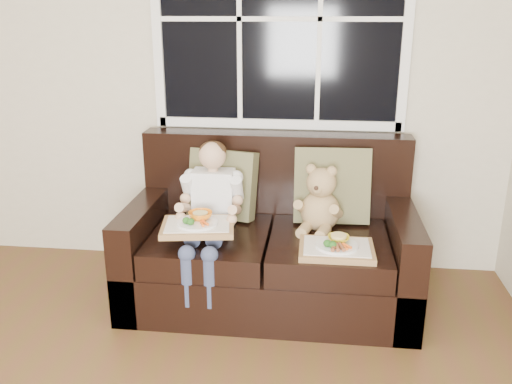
# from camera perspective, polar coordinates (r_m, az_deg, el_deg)

# --- Properties ---
(window_back) EXTENTS (1.62, 0.04, 1.37)m
(window_back) POSITION_cam_1_polar(r_m,az_deg,el_deg) (3.52, 2.49, 17.75)
(window_back) COLOR black
(window_back) RESTS_ON room_walls
(loveseat) EXTENTS (1.70, 0.92, 0.96)m
(loveseat) POSITION_cam_1_polar(r_m,az_deg,el_deg) (3.36, 1.56, -5.91)
(loveseat) COLOR black
(loveseat) RESTS_ON ground
(pillow_left) EXTENTS (0.46, 0.29, 0.44)m
(pillow_left) POSITION_cam_1_polar(r_m,az_deg,el_deg) (3.41, -3.55, 0.85)
(pillow_left) COLOR brown
(pillow_left) RESTS_ON loveseat
(pillow_right) EXTENTS (0.47, 0.23, 0.47)m
(pillow_right) POSITION_cam_1_polar(r_m,az_deg,el_deg) (3.36, 7.98, 0.71)
(pillow_right) COLOR brown
(pillow_right) RESTS_ON loveseat
(child) EXTENTS (0.36, 0.59, 0.81)m
(child) POSITION_cam_1_polar(r_m,az_deg,el_deg) (3.18, -4.80, -1.14)
(child) COLOR white
(child) RESTS_ON loveseat
(teddy_bear) EXTENTS (0.28, 0.34, 0.41)m
(teddy_bear) POSITION_cam_1_polar(r_m,az_deg,el_deg) (3.23, 6.81, -1.17)
(teddy_bear) COLOR tan
(teddy_bear) RESTS_ON loveseat
(tray_left) EXTENTS (0.44, 0.36, 0.09)m
(tray_left) POSITION_cam_1_polar(r_m,az_deg,el_deg) (3.01, -6.13, -3.42)
(tray_left) COLOR #A7724B
(tray_left) RESTS_ON child
(tray_right) EXTENTS (0.40, 0.31, 0.09)m
(tray_right) POSITION_cam_1_polar(r_m,az_deg,el_deg) (2.98, 8.48, -5.82)
(tray_right) COLOR #A7724B
(tray_right) RESTS_ON loveseat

